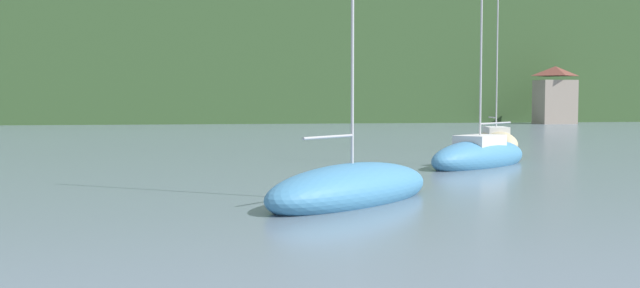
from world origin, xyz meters
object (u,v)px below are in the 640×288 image
object	(u,v)px
sailboat_mid_0	(352,189)
sailboat_far_9	(480,156)
shore_building_westcentral	(555,96)
sailboat_far_2	(496,142)

from	to	relation	value
sailboat_mid_0	sailboat_far_9	distance (m)	14.20
sailboat_mid_0	shore_building_westcentral	bearing A→B (deg)	15.28
shore_building_westcentral	sailboat_far_2	world-z (taller)	sailboat_far_2
sailboat_far_9	sailboat_far_2	bearing A→B (deg)	-155.88
shore_building_westcentral	sailboat_far_2	bearing A→B (deg)	-121.54
sailboat_far_2	sailboat_far_9	world-z (taller)	sailboat_far_2
shore_building_westcentral	sailboat_far_9	world-z (taller)	sailboat_far_9
shore_building_westcentral	sailboat_mid_0	world-z (taller)	sailboat_mid_0
sailboat_far_2	sailboat_mid_0	bearing A→B (deg)	-21.67
shore_building_westcentral	sailboat_far_9	size ratio (longest dim) A/B	0.71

